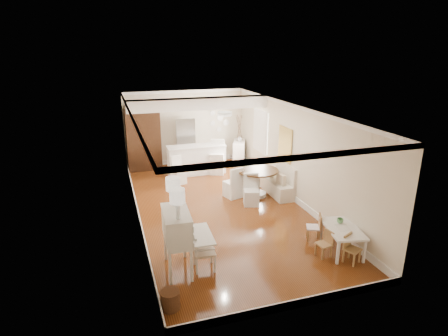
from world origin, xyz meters
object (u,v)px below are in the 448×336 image
slip_chair_far (233,182)px  pantry_cabinet (143,139)px  breakfast_counter (196,160)px  bar_stool_right (217,157)px  kids_chair_b (314,227)px  kids_chair_c (352,249)px  slip_chair_near (251,190)px  secretary_bureau (177,241)px  kids_table (342,239)px  bar_stool_left (179,170)px  fridge (195,142)px  dining_table (257,183)px  sideboard (239,152)px  wicker_basket (170,300)px  kids_chair_a (324,244)px  gustavian_armchair (204,251)px

slip_chair_far → pantry_cabinet: bearing=-74.4°
breakfast_counter → bar_stool_right: 0.74m
kids_chair_b → kids_chair_c: (0.26, -1.11, -0.01)m
slip_chair_near → secretary_bureau: bearing=-118.7°
kids_table → bar_stool_left: bearing=115.9°
bar_stool_right → kids_chair_b: bearing=-59.3°
kids_chair_c → fridge: (-1.53, 7.68, 0.59)m
secretary_bureau → dining_table: (3.04, 3.19, -0.23)m
bar_stool_left → sideboard: (2.63, 1.47, -0.01)m
kids_chair_c → kids_chair_b: bearing=77.9°
breakfast_counter → pantry_cabinet: (-1.70, 1.08, 0.63)m
kids_chair_c → slip_chair_far: (-1.21, 4.18, 0.16)m
kids_chair_c → bar_stool_left: bar_stool_left is taller
wicker_basket → fridge: fridge is taller
kids_table → breakfast_counter: breakfast_counter is taller
dining_table → kids_chair_a: bearing=-89.2°
slip_chair_near → fridge: size_ratio=0.49×
pantry_cabinet → sideboard: (3.54, -0.43, -0.70)m
gustavian_armchair → sideboard: bearing=-19.9°
kids_chair_c → fridge: size_ratio=0.35×
secretary_bureau → sideboard: (3.63, 6.46, -0.20)m
slip_chair_near → slip_chair_far: bearing=129.7°
gustavian_armchair → dining_table: dining_table is taller
dining_table → slip_chair_near: (-0.41, -0.55, 0.02)m
wicker_basket → bar_stool_right: 7.30m
sideboard → slip_chair_near: bearing=-81.6°
slip_chair_far → breakfast_counter: 2.51m
gustavian_armchair → wicker_basket: size_ratio=2.36×
slip_chair_near → pantry_cabinet: size_ratio=0.39×
kids_table → slip_chair_far: bearing=108.9°
kids_chair_c → slip_chair_far: 4.35m
wicker_basket → kids_chair_a: (3.45, 0.69, 0.13)m
pantry_cabinet → kids_chair_c: bearing=-66.0°
bar_stool_right → bar_stool_left: bearing=-135.4°
secretary_bureau → slip_chair_near: bearing=48.4°
kids_chair_a → pantry_cabinet: pantry_cabinet is taller
kids_chair_c → dining_table: size_ratio=0.51×
breakfast_counter → bar_stool_left: bearing=-134.0°
wicker_basket → fridge: (2.35, 7.98, 0.73)m
bar_stool_right → fridge: 1.39m
kids_chair_c → breakfast_counter: 6.86m
bar_stool_left → slip_chair_near: bearing=-74.5°
fridge → kids_chair_c: bearing=-78.7°
kids_chair_a → sideboard: 6.91m
kids_chair_b → slip_chair_near: size_ratio=0.73×
slip_chair_far → sideboard: size_ratio=1.00×
bar_stool_right → sideboard: (1.14, 0.86, -0.15)m
kids_chair_c → breakfast_counter: breakfast_counter is taller
gustavian_armchair → pantry_cabinet: 7.05m
dining_table → kids_table: bearing=-81.2°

